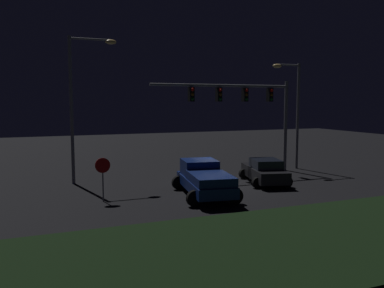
# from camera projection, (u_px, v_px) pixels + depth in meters

# --- Properties ---
(ground_plane) EXTENTS (80.00, 80.00, 0.00)m
(ground_plane) POSITION_uv_depth(u_px,v_px,m) (217.00, 185.00, 24.33)
(ground_plane) COLOR black
(grass_median) EXTENTS (25.09, 7.81, 0.10)m
(grass_median) POSITION_uv_depth(u_px,v_px,m) (331.00, 235.00, 15.09)
(grass_median) COLOR black
(grass_median) RESTS_ON ground_plane
(pickup_truck) EXTENTS (3.43, 5.64, 1.80)m
(pickup_truck) POSITION_uv_depth(u_px,v_px,m) (204.00, 177.00, 21.56)
(pickup_truck) COLOR navy
(pickup_truck) RESTS_ON ground_plane
(car_sedan) EXTENTS (3.15, 4.71, 1.51)m
(car_sedan) POSITION_uv_depth(u_px,v_px,m) (265.00, 171.00, 24.96)
(car_sedan) COLOR black
(car_sedan) RESTS_ON ground_plane
(traffic_signal_gantry) EXTENTS (10.32, 0.56, 6.50)m
(traffic_signal_gantry) POSITION_uv_depth(u_px,v_px,m) (245.00, 101.00, 27.91)
(traffic_signal_gantry) COLOR slate
(traffic_signal_gantry) RESTS_ON ground_plane
(street_lamp_left) EXTENTS (2.90, 0.44, 8.93)m
(street_lamp_left) POSITION_uv_depth(u_px,v_px,m) (80.00, 92.00, 24.43)
(street_lamp_left) COLOR slate
(street_lamp_left) RESTS_ON ground_plane
(street_lamp_right) EXTENTS (2.34, 0.44, 7.82)m
(street_lamp_right) POSITION_uv_depth(u_px,v_px,m) (293.00, 103.00, 29.80)
(street_lamp_right) COLOR slate
(street_lamp_right) RESTS_ON ground_plane
(stop_sign) EXTENTS (0.76, 0.08, 2.23)m
(stop_sign) POSITION_uv_depth(u_px,v_px,m) (103.00, 171.00, 20.19)
(stop_sign) COLOR slate
(stop_sign) RESTS_ON ground_plane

